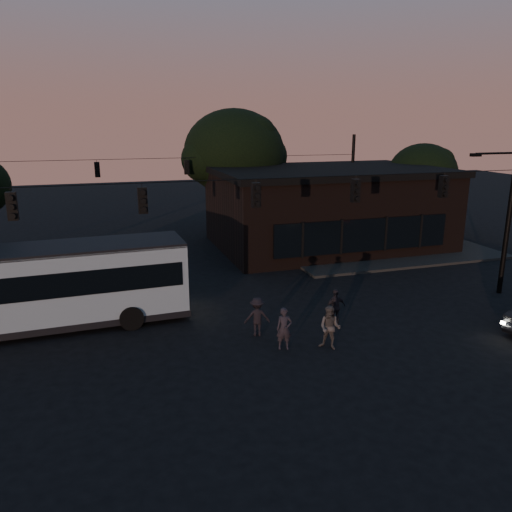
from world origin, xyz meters
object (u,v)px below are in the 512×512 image
object	(u,v)px
pedestrian_b	(330,328)
bus	(34,285)
building	(327,207)
pedestrian_a	(284,329)
pedestrian_d	(257,317)
pedestrian_c	(335,307)

from	to	relation	value
pedestrian_b	bus	bearing A→B (deg)	-164.24
bus	building	bearing A→B (deg)	26.52
bus	pedestrian_a	world-z (taller)	bus
pedestrian_a	pedestrian_b	xyz separation A→B (m)	(1.67, -0.51, 0.04)
building	pedestrian_d	distance (m)	16.30
bus	pedestrian_a	distance (m)	10.44
pedestrian_c	building	bearing A→B (deg)	-118.55
pedestrian_a	building	bearing A→B (deg)	72.81
bus	pedestrian_b	distance (m)	12.14
bus	pedestrian_d	bearing A→B (deg)	-23.84
pedestrian_b	pedestrian_c	distance (m)	2.40
building	bus	xyz separation A→B (m)	(-17.90, -9.83, -0.75)
building	bus	distance (m)	20.44
building	pedestrian_a	xyz separation A→B (m)	(-8.75, -14.71, -1.89)
pedestrian_b	pedestrian_d	xyz separation A→B (m)	(-2.27, 2.00, -0.05)
pedestrian_a	pedestrian_d	distance (m)	1.61
building	bus	world-z (taller)	building
pedestrian_b	pedestrian_c	bearing A→B (deg)	100.73
pedestrian_b	pedestrian_c	size ratio (longest dim) A/B	1.08
pedestrian_c	pedestrian_d	bearing A→B (deg)	-3.90
building	pedestrian_b	xyz separation A→B (m)	(-7.08, -15.22, -1.85)
building	pedestrian_a	distance (m)	17.21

